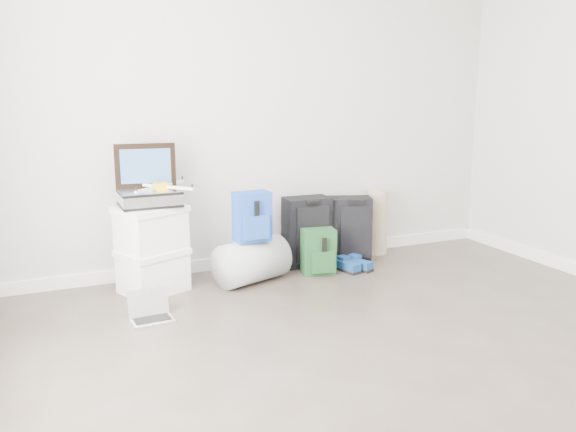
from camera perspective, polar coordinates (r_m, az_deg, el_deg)
name	(u,v)px	position (r m, az deg, el deg)	size (l,w,h in m)	color
ground	(441,398)	(3.24, 14.10, -16.22)	(5.00, 5.00, 0.00)	#3D332C
room_envelope	(459,37)	(2.87, 15.75, 15.79)	(4.52, 5.02, 2.71)	beige
boxes_stack	(152,249)	(4.61, -12.60, -3.04)	(0.56, 0.51, 0.65)	white
briefcase	(150,198)	(4.52, -12.82, 1.64)	(0.42, 0.31, 0.12)	#B2B2B7
painting	(145,166)	(4.58, -13.20, 4.59)	(0.43, 0.09, 0.33)	black
drone	(161,186)	(4.50, -11.83, 2.75)	(0.44, 0.44, 0.05)	gold
duffel_bag	(252,261)	(4.75, -3.42, -4.23)	(0.34, 0.34, 0.55)	#989BA0
blue_backpack	(252,218)	(4.64, -3.35, -0.15)	(0.28, 0.21, 0.38)	#1A3DAE
large_suitcase	(307,232)	(5.15, 1.78, -1.48)	(0.39, 0.26, 0.59)	black
green_backpack	(319,252)	(4.95, 2.90, -3.43)	(0.29, 0.24, 0.37)	#153B1B
carry_on	(350,230)	(5.29, 5.81, -1.28)	(0.41, 0.34, 0.57)	black
shoes	(353,266)	(5.10, 6.11, -4.65)	(0.27, 0.26, 0.08)	black
rolled_rug	(377,222)	(5.57, 8.33, -0.58)	(0.19, 0.19, 0.58)	tan
laptop	(150,312)	(4.16, -12.75, -8.80)	(0.28, 0.21, 0.19)	silver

